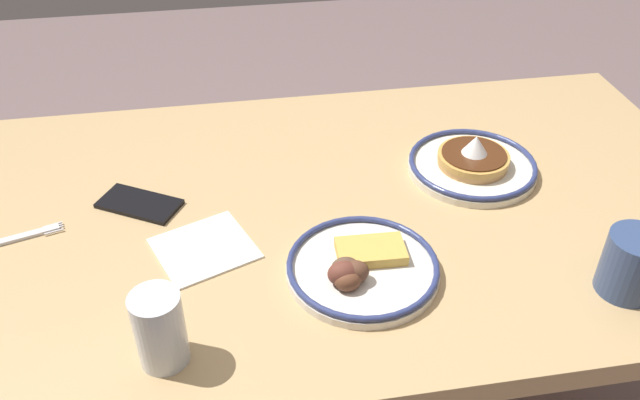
# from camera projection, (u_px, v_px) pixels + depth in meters

# --- Properties ---
(dining_table) EXTENTS (1.47, 0.84, 0.74)m
(dining_table) POSITION_uv_depth(u_px,v_px,m) (333.00, 254.00, 1.26)
(dining_table) COLOR tan
(dining_table) RESTS_ON ground_plane
(plate_near_main) EXTENTS (0.25, 0.25, 0.08)m
(plate_near_main) POSITION_uv_depth(u_px,v_px,m) (472.00, 163.00, 1.27)
(plate_near_main) COLOR silver
(plate_near_main) RESTS_ON dining_table
(plate_center_pancakes) EXTENTS (0.24, 0.24, 0.05)m
(plate_center_pancakes) POSITION_uv_depth(u_px,v_px,m) (361.00, 267.00, 1.04)
(plate_center_pancakes) COLOR silver
(plate_center_pancakes) RESTS_ON dining_table
(coffee_mug) EXTENTS (0.11, 0.09, 0.10)m
(coffee_mug) POSITION_uv_depth(u_px,v_px,m) (633.00, 263.00, 0.99)
(coffee_mug) COLOR #334772
(coffee_mug) RESTS_ON dining_table
(drinking_glass) EXTENTS (0.07, 0.07, 0.12)m
(drinking_glass) POSITION_uv_depth(u_px,v_px,m) (160.00, 332.00, 0.88)
(drinking_glass) COLOR silver
(drinking_glass) RESTS_ON dining_table
(cell_phone) EXTENTS (0.16, 0.14, 0.01)m
(cell_phone) POSITION_uv_depth(u_px,v_px,m) (139.00, 204.00, 1.19)
(cell_phone) COLOR black
(cell_phone) RESTS_ON dining_table
(paper_napkin) EXTENTS (0.19, 0.19, 0.00)m
(paper_napkin) POSITION_uv_depth(u_px,v_px,m) (204.00, 248.00, 1.09)
(paper_napkin) COLOR white
(paper_napkin) RESTS_ON dining_table
(fork_near) EXTENTS (0.19, 0.07, 0.01)m
(fork_near) POSITION_uv_depth(u_px,v_px,m) (4.00, 242.00, 1.11)
(fork_near) COLOR silver
(fork_near) RESTS_ON dining_table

